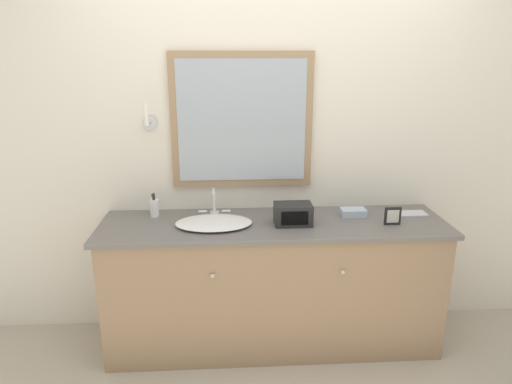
% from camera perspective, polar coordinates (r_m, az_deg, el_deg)
% --- Properties ---
extents(ground_plane, '(14.00, 14.00, 0.00)m').
position_cam_1_polar(ground_plane, '(3.00, 2.68, -21.44)').
color(ground_plane, '#B2A893').
extents(wall_back, '(8.00, 0.18, 2.55)m').
position_cam_1_polar(wall_back, '(3.03, 1.66, 5.90)').
color(wall_back, silver).
rests_on(wall_back, ground_plane).
extents(vanity_counter, '(2.16, 0.58, 0.85)m').
position_cam_1_polar(vanity_counter, '(3.02, 2.15, -11.36)').
color(vanity_counter, '#937556').
rests_on(vanity_counter, ground_plane).
extents(sink_basin, '(0.47, 0.36, 0.19)m').
position_cam_1_polar(sink_basin, '(2.81, -5.30, -3.75)').
color(sink_basin, white).
rests_on(sink_basin, vanity_counter).
extents(soap_bottle, '(0.06, 0.06, 0.16)m').
position_cam_1_polar(soap_bottle, '(2.99, -12.59, -1.90)').
color(soap_bottle, white).
rests_on(soap_bottle, vanity_counter).
extents(appliance_box, '(0.23, 0.15, 0.13)m').
position_cam_1_polar(appliance_box, '(2.80, 4.66, -2.78)').
color(appliance_box, black).
rests_on(appliance_box, vanity_counter).
extents(picture_frame, '(0.10, 0.01, 0.11)m').
position_cam_1_polar(picture_frame, '(2.91, 16.72, -2.90)').
color(picture_frame, black).
rests_on(picture_frame, vanity_counter).
extents(hand_towel_near_sink, '(0.16, 0.10, 0.05)m').
position_cam_1_polar(hand_towel_near_sink, '(3.01, 12.05, -2.51)').
color(hand_towel_near_sink, '#A8B7C6').
rests_on(hand_towel_near_sink, vanity_counter).
extents(metal_tray, '(0.19, 0.11, 0.01)m').
position_cam_1_polar(metal_tray, '(3.15, 18.88, -2.56)').
color(metal_tray, silver).
rests_on(metal_tray, vanity_counter).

